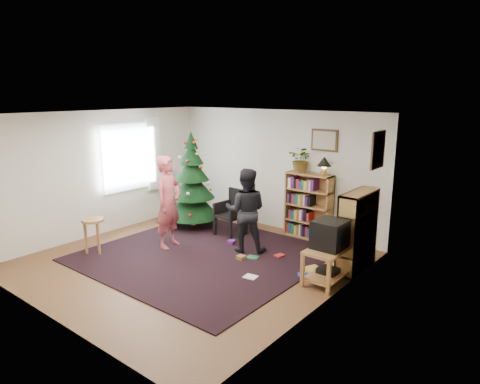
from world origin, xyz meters
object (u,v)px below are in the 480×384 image
Objects in this scene: bookshelf_back at (309,205)px; tv_stand at (329,261)px; picture_right at (378,150)px; stool at (93,227)px; bookshelf_right at (357,230)px; armchair at (234,211)px; person_by_chair at (246,211)px; potted_plant at (301,159)px; crt_tv at (330,234)px; person_standing at (168,202)px; table_lamp at (324,163)px; christmas_tree at (192,188)px; picture_back at (324,140)px.

bookshelf_back is 2.09m from tv_stand.
stool is (-4.08, -2.60, -1.45)m from picture_right.
armchair is at bearing 88.08° from bookshelf_right.
person_by_chair is (2.05, 1.79, 0.27)m from stool.
person_by_chair is at bearing -33.09° from armchair.
picture_right is at bearing -18.75° from potted_plant.
stool is at bearing -157.59° from tv_stand.
crt_tv is 3.08m from person_standing.
stool is 1.27× the size of potted_plant.
table_lamp is (0.79, 1.39, 0.77)m from person_by_chair.
person_by_chair reaches higher than bookshelf_back.
picture_back is at bearing 22.85° from christmas_tree.
person_by_chair is (-0.70, -1.53, -1.18)m from picture_back.
person_by_chair is (-1.89, -0.52, 0.11)m from bookshelf_right.
picture_right is 2.09m from bookshelf_back.
person_standing is at bearing -131.51° from picture_back.
armchair is 2.71m from stool.
picture_right is 1.94m from tv_stand.
bookshelf_back is at bearing 180.00° from table_lamp.
christmas_tree is at bearing -156.25° from potted_plant.
armchair is 1.43× the size of stool.
crt_tv is (-0.00, 0.00, 0.44)m from tv_stand.
table_lamp is at bearing 31.12° from armchair.
person_standing is at bearing -171.02° from tv_stand.
potted_plant is at bearing 132.56° from crt_tv.
stool is at bearing -126.26° from potted_plant.
picture_right is 1.67× the size of table_lamp.
table_lamp is (2.84, 3.19, 1.04)m from stool.
bookshelf_right is at bearing -40.31° from picture_back.
potted_plant is (2.10, 0.92, 0.70)m from christmas_tree.
picture_right is at bearing -28.69° from picture_back.
crt_tv is at bearing -92.76° from person_standing.
table_lamp is (-1.10, 0.87, 0.88)m from bookshelf_right.
crt_tv is 0.28× the size of person_standing.
potted_plant is (1.56, 2.09, 0.69)m from person_standing.
picture_right is at bearing -20.99° from bookshelf_back.
person_standing is at bearing -65.02° from christmas_tree.
person_standing is (-3.04, -0.48, 0.54)m from tv_stand.
person_by_chair reaches higher than stool.
person_standing is 2.70m from potted_plant.
bookshelf_right is 2.66× the size of crt_tv.
person_standing is at bearing -2.15° from person_by_chair.
christmas_tree is (-2.52, -1.06, -1.09)m from picture_back.
bookshelf_right is at bearing 0.78° from christmas_tree.
crt_tv is 0.53× the size of armchair.
tv_stand is 0.57× the size of person_by_chair.
potted_plant is at bearing 180.00° from bookshelf_back.
bookshelf_right is at bearing -28.62° from potted_plant.
person_standing reaches higher than stool.
crt_tv is at bearing -10.85° from christmas_tree.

